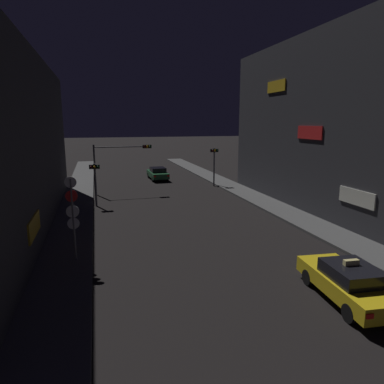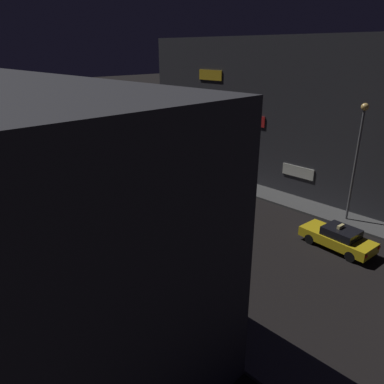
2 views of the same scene
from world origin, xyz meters
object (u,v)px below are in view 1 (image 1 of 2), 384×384
(traffic_light_left_kerb, at_px, (95,176))
(sign_pole_left, at_px, (73,213))
(far_car, at_px, (158,173))
(taxi, at_px, (348,282))
(traffic_light_right_kerb, at_px, (214,159))
(traffic_light_overhead, at_px, (119,157))

(traffic_light_left_kerb, relative_size, sign_pole_left, 0.85)
(sign_pole_left, bearing_deg, far_car, 70.84)
(taxi, xyz_separation_m, traffic_light_right_kerb, (2.85, 23.30, 2.06))
(traffic_light_overhead, height_order, sign_pole_left, traffic_light_overhead)
(traffic_light_left_kerb, bearing_deg, sign_pole_left, -95.02)
(taxi, relative_size, far_car, 1.02)
(taxi, height_order, traffic_light_left_kerb, traffic_light_left_kerb)
(far_car, relative_size, sign_pole_left, 1.14)
(taxi, height_order, far_car, taxi)
(far_car, relative_size, traffic_light_overhead, 0.86)
(far_car, distance_m, traffic_light_left_kerb, 13.34)
(sign_pole_left, bearing_deg, traffic_light_left_kerb, 84.98)
(far_car, height_order, sign_pole_left, sign_pole_left)
(traffic_light_overhead, bearing_deg, traffic_light_left_kerb, -116.24)
(traffic_light_left_kerb, bearing_deg, far_car, 58.76)
(taxi, height_order, sign_pole_left, sign_pole_left)
(far_car, height_order, traffic_light_right_kerb, traffic_light_right_kerb)
(taxi, bearing_deg, sign_pole_left, 147.38)
(traffic_light_left_kerb, bearing_deg, taxi, -63.25)
(far_car, relative_size, traffic_light_right_kerb, 1.15)
(far_car, xyz_separation_m, traffic_light_right_kerb, (4.87, -5.63, 2.06))
(far_car, height_order, traffic_light_overhead, traffic_light_overhead)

